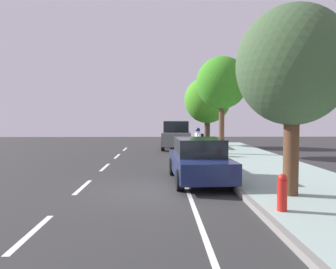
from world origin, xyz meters
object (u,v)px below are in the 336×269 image
(parked_sedan_dark_blue_second, at_px, (199,160))
(cyclist_with_backpack, at_px, (198,140))
(street_tree_mid_block, at_px, (293,67))
(bicycle_at_curb, at_px, (193,151))
(street_tree_far_end, at_px, (222,83))
(parked_suv_grey_mid, at_px, (176,135))
(fire_hydrant, at_px, (282,192))
(street_tree_corner, at_px, (207,100))

(parked_sedan_dark_blue_second, height_order, cyclist_with_backpack, cyclist_with_backpack)
(cyclist_with_backpack, xyz_separation_m, street_tree_mid_block, (1.46, -9.11, 2.58))
(bicycle_at_curb, distance_m, street_tree_far_end, 4.23)
(parked_sedan_dark_blue_second, distance_m, street_tree_mid_block, 4.44)
(parked_sedan_dark_blue_second, xyz_separation_m, street_tree_far_end, (2.19, 7.52, 3.46))
(parked_suv_grey_mid, xyz_separation_m, bicycle_at_curb, (0.75, -4.96, -0.66))
(street_tree_mid_block, bearing_deg, parked_sedan_dark_blue_second, 129.93)
(street_tree_far_end, distance_m, fire_hydrant, 12.24)
(street_tree_corner, xyz_separation_m, fire_hydrant, (-0.79, -17.49, -2.96))
(bicycle_at_curb, height_order, cyclist_with_backpack, cyclist_with_backpack)
(parked_suv_grey_mid, bearing_deg, street_tree_mid_block, -80.48)
(fire_hydrant, bearing_deg, street_tree_corner, 87.41)
(street_tree_corner, distance_m, fire_hydrant, 17.76)
(bicycle_at_curb, height_order, fire_hydrant, fire_hydrant)
(parked_suv_grey_mid, xyz_separation_m, street_tree_far_end, (2.43, -4.37, 3.18))
(street_tree_corner, bearing_deg, parked_suv_grey_mid, -148.99)
(bicycle_at_curb, relative_size, street_tree_mid_block, 0.34)
(street_tree_mid_block, relative_size, street_tree_corner, 0.99)
(street_tree_mid_block, height_order, street_tree_far_end, street_tree_far_end)
(bicycle_at_curb, height_order, street_tree_corner, street_tree_corner)
(street_tree_mid_block, bearing_deg, fire_hydrant, -117.53)
(parked_suv_grey_mid, bearing_deg, bicycle_at_curb, -81.40)
(cyclist_with_backpack, bearing_deg, parked_sedan_dark_blue_second, -96.38)
(parked_sedan_dark_blue_second, xyz_separation_m, street_tree_mid_block, (2.19, -2.61, 2.85))
(parked_sedan_dark_blue_second, height_order, fire_hydrant, parked_sedan_dark_blue_second)
(bicycle_at_curb, xyz_separation_m, cyclist_with_backpack, (0.22, -0.44, 0.66))
(cyclist_with_backpack, xyz_separation_m, street_tree_far_end, (1.46, 1.03, 3.18))
(street_tree_far_end, xyz_separation_m, fire_hydrant, (-0.79, -11.66, -3.63))
(street_tree_far_end, bearing_deg, street_tree_corner, 90.00)
(street_tree_mid_block, xyz_separation_m, street_tree_corner, (0.00, 15.98, -0.07))
(parked_suv_grey_mid, bearing_deg, parked_sedan_dark_blue_second, -88.81)
(parked_suv_grey_mid, xyz_separation_m, cyclist_with_backpack, (0.97, -5.40, -0.00))
(street_tree_corner, bearing_deg, fire_hydrant, -92.59)
(parked_sedan_dark_blue_second, height_order, bicycle_at_curb, parked_sedan_dark_blue_second)
(street_tree_far_end, distance_m, street_tree_corner, 5.88)
(parked_sedan_dark_blue_second, distance_m, fire_hydrant, 4.36)
(parked_sedan_dark_blue_second, relative_size, fire_hydrant, 5.33)
(parked_suv_grey_mid, xyz_separation_m, street_tree_mid_block, (2.43, -14.51, 2.58))
(parked_sedan_dark_blue_second, height_order, parked_suv_grey_mid, parked_suv_grey_mid)
(cyclist_with_backpack, bearing_deg, bicycle_at_curb, 116.82)
(parked_suv_grey_mid, bearing_deg, fire_hydrant, -84.15)
(street_tree_mid_block, height_order, fire_hydrant, street_tree_mid_block)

